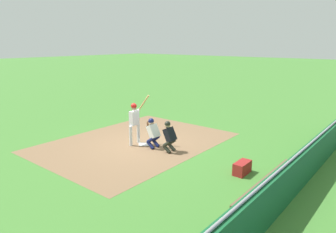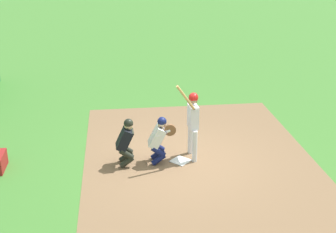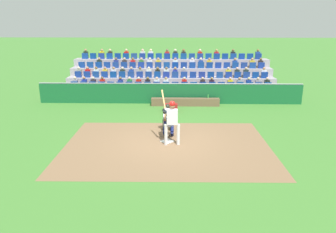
{
  "view_description": "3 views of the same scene",
  "coord_description": "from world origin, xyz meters",
  "views": [
    {
      "loc": [
        -9.03,
        -8.81,
        4.3
      ],
      "look_at": [
        0.5,
        -0.94,
        1.3
      ],
      "focal_mm": 32.72,
      "sensor_mm": 36.0,
      "label": 1
    },
    {
      "loc": [
        10.53,
        -1.5,
        5.52
      ],
      "look_at": [
        -0.08,
        -0.32,
        1.25
      ],
      "focal_mm": 48.66,
      "sensor_mm": 36.0,
      "label": 2
    },
    {
      "loc": [
        -0.33,
        12.63,
        4.85
      ],
      "look_at": [
        -0.03,
        -0.32,
        0.99
      ],
      "focal_mm": 34.89,
      "sensor_mm": 36.0,
      "label": 3
    }
  ],
  "objects": [
    {
      "name": "ground_plane",
      "position": [
        0.0,
        0.0,
        0.0
      ],
      "size": [
        160.0,
        160.0,
        0.0
      ],
      "primitive_type": "plane",
      "color": "#427D31"
    },
    {
      "name": "infield_dirt_patch",
      "position": [
        0.0,
        0.5,
        0.0
      ],
      "size": [
        8.21,
        6.09,
        0.01
      ],
      "primitive_type": "cube",
      "rotation": [
        0.0,
        0.0,
        0.01
      ],
      "color": "#826245",
      "rests_on": "ground_plane"
    },
    {
      "name": "home_plate_marker",
      "position": [
        0.0,
        0.0,
        0.02
      ],
      "size": [
        0.62,
        0.62,
        0.02
      ],
      "primitive_type": "cube",
      "rotation": [
        0.0,
        0.0,
        0.79
      ],
      "color": "white",
      "rests_on": "infield_dirt_patch"
    },
    {
      "name": "batter_at_plate",
      "position": [
        -0.19,
        0.33,
        1.13
      ],
      "size": [
        0.77,
        0.64,
        2.16
      ],
      "color": "silver",
      "rests_on": "ground_plane"
    },
    {
      "name": "catcher_crouching",
      "position": [
        -0.03,
        -0.55,
        0.71
      ],
      "size": [
        0.47,
        0.71,
        1.27
      ],
      "color": "#131B50",
      "rests_on": "ground_plane"
    },
    {
      "name": "home_plate_umpire",
      "position": [
        0.01,
        -1.4,
        0.7
      ],
      "size": [
        0.47,
        0.48,
        1.28
      ],
      "color": "black",
      "rests_on": "ground_plane"
    },
    {
      "name": "dugout_wall",
      "position": [
        0.0,
        -6.44,
        0.59
      ],
      "size": [
        15.64,
        0.24,
        1.23
      ],
      "color": "#165A2F",
      "rests_on": "ground_plane"
    },
    {
      "name": "dugout_bench",
      "position": [
        -0.91,
        -5.89,
        0.22
      ],
      "size": [
        3.96,
        0.4,
        0.44
      ],
      "primitive_type": "cube",
      "color": "brown",
      "rests_on": "ground_plane"
    },
    {
      "name": "water_bottle_on_bench",
      "position": [
        -2.23,
        -5.97,
        0.55
      ],
      "size": [
        0.07,
        0.07,
        0.22
      ],
      "primitive_type": "cylinder",
      "color": "green",
      "rests_on": "dugout_bench"
    },
    {
      "name": "equipment_duffel_bag",
      "position": [
        -0.07,
        -4.65,
        0.21
      ],
      "size": [
        0.75,
        0.37,
        0.42
      ],
      "primitive_type": "cube",
      "rotation": [
        0.0,
        0.0,
        0.01
      ],
      "color": "maroon",
      "rests_on": "ground_plane"
    }
  ]
}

